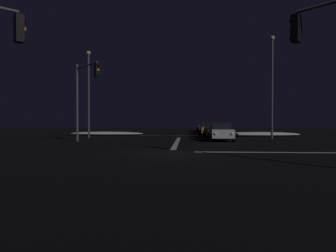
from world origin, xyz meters
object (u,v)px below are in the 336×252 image
object	(u,v)px
sedan_gray	(202,126)
streetlamp_left_near	(89,88)
sedan_silver	(221,132)
sedan_blue	(205,128)
sedan_red	(205,127)
sedan_orange	(208,129)
streetlamp_right_near	(272,80)
traffic_signal_nw	(85,87)
sedan_black	(214,130)

from	to	relation	value
sedan_gray	streetlamp_left_near	world-z (taller)	streetlamp_left_near
sedan_silver	sedan_blue	size ratio (longest dim) A/B	1.00
sedan_red	sedan_orange	bearing A→B (deg)	-91.63
streetlamp_right_near	streetlamp_left_near	size ratio (longest dim) A/B	1.14
sedan_gray	streetlamp_right_near	bearing A→B (deg)	-78.12
sedan_silver	sedan_red	distance (m)	23.09
streetlamp_right_near	traffic_signal_nw	bearing A→B (deg)	-159.25
sedan_red	sedan_gray	bearing A→B (deg)	91.06
sedan_silver	sedan_black	bearing A→B (deg)	91.48
sedan_red	sedan_gray	world-z (taller)	same
sedan_blue	sedan_silver	bearing A→B (deg)	-88.85
traffic_signal_nw	streetlamp_right_near	bearing A→B (deg)	20.75
sedan_silver	sedan_black	world-z (taller)	same
sedan_orange	sedan_blue	bearing A→B (deg)	90.22
sedan_blue	streetlamp_right_near	size ratio (longest dim) A/B	0.43
sedan_gray	traffic_signal_nw	bearing A→B (deg)	-108.84
sedan_silver	sedan_blue	world-z (taller)	same
sedan_black	sedan_orange	bearing A→B (deg)	91.89
sedan_red	streetlamp_left_near	bearing A→B (deg)	-123.40
sedan_gray	streetlamp_left_near	size ratio (longest dim) A/B	0.49
traffic_signal_nw	sedan_silver	bearing A→B (deg)	12.69
sedan_black	streetlamp_right_near	size ratio (longest dim) A/B	0.43
sedan_black	streetlamp_right_near	distance (m)	7.52
sedan_orange	streetlamp_right_near	bearing A→B (deg)	-52.64
sedan_gray	sedan_blue	bearing A→B (deg)	-91.18
sedan_gray	streetlamp_right_near	xyz separation A→B (m)	(5.44, -25.87, 4.89)
sedan_blue	traffic_signal_nw	xyz separation A→B (m)	(-10.70, -20.20, 3.60)
sedan_orange	streetlamp_right_near	size ratio (longest dim) A/B	0.43
traffic_signal_nw	streetlamp_left_near	bearing A→B (deg)	105.40
sedan_red	traffic_signal_nw	distance (m)	28.11
streetlamp_right_near	sedan_blue	bearing A→B (deg)	112.12
sedan_red	traffic_signal_nw	xyz separation A→B (m)	(-11.06, -25.58, 3.60)
sedan_blue	streetlamp_right_near	bearing A→B (deg)	-67.88
sedan_silver	streetlamp_right_near	bearing A→B (deg)	34.89
sedan_red	sedan_gray	xyz separation A→B (m)	(-0.12, 6.50, 0.00)
sedan_black	sedan_gray	distance (m)	24.21
sedan_black	sedan_orange	size ratio (longest dim) A/B	1.00
sedan_blue	sedan_black	bearing A→B (deg)	-89.00
sedan_silver	sedan_gray	xyz separation A→B (m)	(-0.11, 29.59, 0.00)
sedan_red	streetlamp_left_near	distance (m)	23.60
sedan_black	sedan_orange	xyz separation A→B (m)	(-0.19, 5.76, 0.00)
sedan_blue	streetlamp_left_near	distance (m)	19.18
sedan_blue	sedan_red	world-z (taller)	same
sedan_silver	sedan_orange	bearing A→B (deg)	91.69
streetlamp_right_near	streetlamp_left_near	bearing A→B (deg)	180.00
sedan_silver	sedan_black	size ratio (longest dim) A/B	1.00
sedan_gray	traffic_signal_nw	xyz separation A→B (m)	(-10.94, -32.08, 3.60)
sedan_black	streetlamp_right_near	bearing A→B (deg)	-16.92
sedan_orange	streetlamp_right_near	distance (m)	10.54
sedan_blue	traffic_signal_nw	size ratio (longest dim) A/B	0.67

